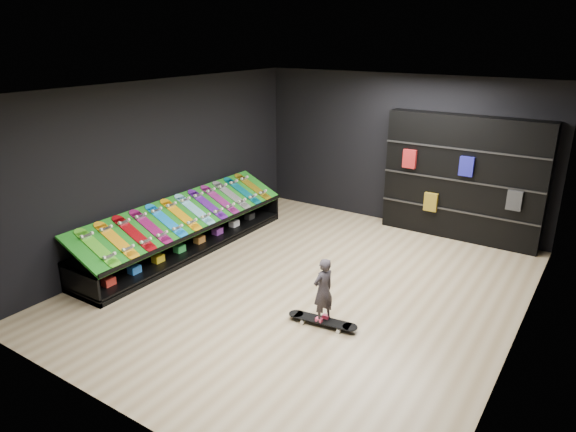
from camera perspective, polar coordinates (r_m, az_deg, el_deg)
The scene contains 23 objects.
floor at distance 8.09m, azimuth 2.20°, elevation -7.75°, with size 6.00×7.00×0.01m, color tan.
ceiling at distance 7.22m, azimuth 2.52°, elevation 13.90°, with size 6.00×7.00×0.01m, color white.
wall_back at distance 10.58m, azimuth 12.28°, elevation 7.10°, with size 6.00×0.02×3.00m, color black.
wall_front at distance 5.07m, azimuth -18.79°, elevation -7.54°, with size 6.00×0.02×3.00m, color black.
wall_left at distance 9.36m, azimuth -13.64°, elevation 5.38°, with size 0.02×7.00×3.00m, color black.
wall_right at distance 6.59m, azimuth 25.29°, elevation -2.05°, with size 0.02×7.00×3.00m, color black.
display_rack at distance 9.43m, azimuth -11.15°, elevation -2.32°, with size 0.90×4.50×0.50m, color black, non-canonical shape.
turf_ramp at distance 9.24m, azimuth -11.11°, elevation 0.27°, with size 1.00×4.50×0.04m, color #116510.
back_shelving at distance 10.10m, azimuth 18.84°, elevation 3.96°, with size 2.92×0.34×2.34m, color black.
floor_skateboard at distance 7.07m, azimuth 3.84°, elevation -11.72°, with size 0.98×0.22×0.09m, color black, non-canonical shape.
child at distance 6.92m, azimuth 3.90°, elevation -9.50°, with size 0.20×0.14×0.54m, color black.
display_board_0 at distance 8.08m, azimuth -20.43°, elevation -3.33°, with size 0.98×0.22×0.09m, color green, non-canonical shape.
display_board_1 at distance 8.27m, azimuth -18.54°, elevation -2.58°, with size 0.98×0.22×0.09m, color orange, non-canonical shape.
display_board_2 at distance 8.46m, azimuth -16.73°, elevation -1.86°, with size 0.98×0.22×0.09m, color red, non-canonical shape.
display_board_3 at distance 8.67m, azimuth -15.01°, elevation -1.17°, with size 0.98×0.22×0.09m, color #E5198C, non-canonical shape.
display_board_4 at distance 8.88m, azimuth -13.37°, elevation -0.51°, with size 0.98×0.22×0.09m, color blue, non-canonical shape.
display_board_5 at distance 9.11m, azimuth -11.81°, elevation 0.11°, with size 0.98×0.22×0.09m, color yellow, non-canonical shape.
display_board_6 at distance 9.34m, azimuth -10.33°, elevation 0.71°, with size 0.98×0.22×0.09m, color #0CB2E5, non-canonical shape.
display_board_7 at distance 9.58m, azimuth -8.92°, elevation 1.27°, with size 0.98×0.22×0.09m, color purple, non-canonical shape.
display_board_8 at distance 9.82m, azimuth -7.58°, elevation 1.81°, with size 0.98×0.22×0.09m, color #2626BF, non-canonical shape.
display_board_9 at distance 10.07m, azimuth -6.30°, elevation 2.32°, with size 0.98×0.22×0.09m, color black, non-canonical shape.
display_board_10 at distance 10.33m, azimuth -5.09°, elevation 2.80°, with size 0.98×0.22×0.09m, color #0C8C99, non-canonical shape.
display_board_11 at distance 10.59m, azimuth -3.93°, elevation 3.26°, with size 0.98×0.22×0.09m, color yellow, non-canonical shape.
Camera 1 is at (3.69, -6.16, 3.73)m, focal length 32.00 mm.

